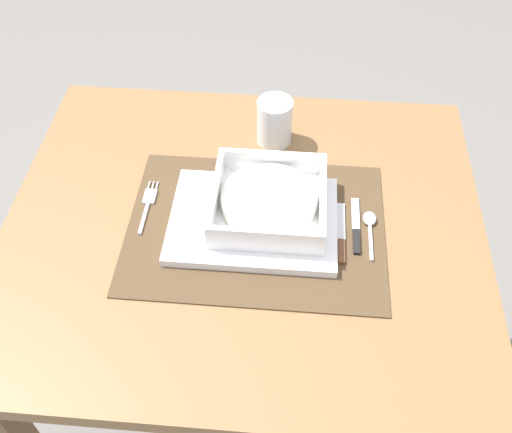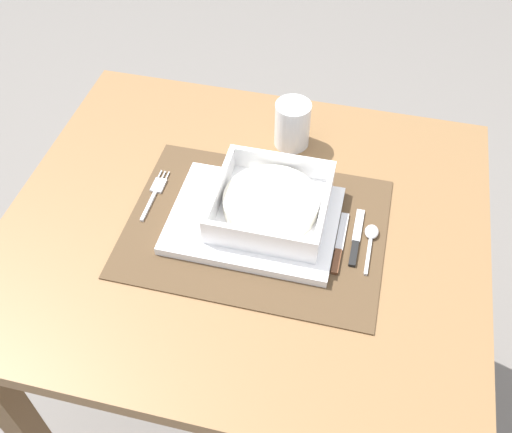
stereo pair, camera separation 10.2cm
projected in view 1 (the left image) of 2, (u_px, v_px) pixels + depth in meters
ground_plane at (248, 399)px, 1.60m from camera, size 6.00×6.00×0.00m
dining_table at (244, 262)px, 1.14m from camera, size 0.86×0.75×0.73m
placemat at (256, 227)px, 1.05m from camera, size 0.45×0.34×0.00m
serving_plate at (253, 220)px, 1.04m from camera, size 0.29×0.22×0.02m
porridge_bowl at (269, 202)px, 1.03m from camera, size 0.20×0.20×0.05m
fork at (148, 203)px, 1.08m from camera, size 0.02×0.13×0.00m
spoon at (370, 223)px, 1.04m from camera, size 0.02×0.11×0.01m
butter_knife at (356, 229)px, 1.04m from camera, size 0.01×0.13×0.01m
bread_knife at (341, 236)px, 1.03m from camera, size 0.01×0.14×0.01m
drinking_glass at (274, 124)px, 1.17m from camera, size 0.07×0.07×0.10m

